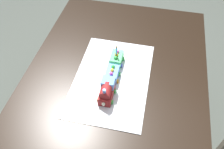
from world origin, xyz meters
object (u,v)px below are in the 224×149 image
Objects in this scene: cake_locomotive at (107,91)px; cake_car_caboose_sky_blue at (112,74)px; birthday_candle at (117,50)px; dining_table at (115,87)px; cake_car_hopper_mint_green at (117,59)px.

cake_locomotive is 0.13m from cake_car_caboose_sky_blue.
birthday_candle is (0.11, 0.00, 0.07)m from cake_car_caboose_sky_blue.
birthday_candle is at bearing 0.00° from cake_locomotive.
dining_table is 14.00× the size of cake_car_caboose_sky_blue.
cake_car_hopper_mint_green is at bearing 8.41° from dining_table.
cake_locomotive is 2.23× the size of birthday_candle.
birthday_candle reaches higher than cake_car_hopper_mint_green.
cake_car_caboose_sky_blue is at bearing 151.47° from dining_table.
cake_car_hopper_mint_green is (0.25, 0.00, -0.02)m from cake_locomotive.
birthday_candle is (-0.01, 0.00, 0.07)m from cake_car_hopper_mint_green.
cake_locomotive is 1.40× the size of cake_car_caboose_sky_blue.
dining_table is 10.00× the size of cake_locomotive.
cake_car_hopper_mint_green is 1.59× the size of birthday_candle.
cake_car_hopper_mint_green is at bearing 0.00° from cake_locomotive.
dining_table is at bearing -28.53° from cake_car_caboose_sky_blue.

